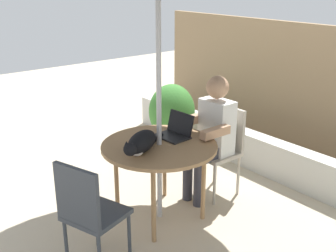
{
  "coord_description": "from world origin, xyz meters",
  "views": [
    {
      "loc": [
        2.73,
        -2.11,
        2.15
      ],
      "look_at": [
        0.0,
        0.1,
        0.88
      ],
      "focal_mm": 44.99,
      "sensor_mm": 36.0,
      "label": 1
    }
  ],
  "objects_px": {
    "chair_occupied": "(222,143)",
    "person_seated": "(211,131)",
    "potted_plant_by_chair": "(172,116)",
    "cat": "(141,143)",
    "laptop": "(176,130)",
    "chair_empty": "(88,209)",
    "patio_table": "(159,151)"
  },
  "relations": [
    {
      "from": "person_seated",
      "to": "cat",
      "type": "relative_size",
      "value": 2.09
    },
    {
      "from": "chair_occupied",
      "to": "potted_plant_by_chair",
      "type": "distance_m",
      "value": 1.14
    },
    {
      "from": "person_seated",
      "to": "cat",
      "type": "height_order",
      "value": "person_seated"
    },
    {
      "from": "chair_occupied",
      "to": "person_seated",
      "type": "distance_m",
      "value": 0.23
    },
    {
      "from": "chair_empty",
      "to": "potted_plant_by_chair",
      "type": "height_order",
      "value": "chair_empty"
    },
    {
      "from": "potted_plant_by_chair",
      "to": "laptop",
      "type": "bearing_deg",
      "value": -37.67
    },
    {
      "from": "chair_empty",
      "to": "patio_table",
      "type": "bearing_deg",
      "value": 107.73
    },
    {
      "from": "chair_occupied",
      "to": "potted_plant_by_chair",
      "type": "bearing_deg",
      "value": 166.94
    },
    {
      "from": "patio_table",
      "to": "chair_occupied",
      "type": "relative_size",
      "value": 1.14
    },
    {
      "from": "person_seated",
      "to": "potted_plant_by_chair",
      "type": "xyz_separation_m",
      "value": [
        -1.11,
        0.42,
        -0.22
      ]
    },
    {
      "from": "chair_occupied",
      "to": "laptop",
      "type": "bearing_deg",
      "value": -96.38
    },
    {
      "from": "chair_occupied",
      "to": "cat",
      "type": "height_order",
      "value": "chair_occupied"
    },
    {
      "from": "patio_table",
      "to": "chair_empty",
      "type": "bearing_deg",
      "value": -72.27
    },
    {
      "from": "person_seated",
      "to": "cat",
      "type": "bearing_deg",
      "value": -87.42
    },
    {
      "from": "patio_table",
      "to": "potted_plant_by_chair",
      "type": "xyz_separation_m",
      "value": [
        -1.11,
        1.06,
        -0.18
      ]
    },
    {
      "from": "laptop",
      "to": "cat",
      "type": "xyz_separation_m",
      "value": [
        0.1,
        -0.48,
        0.02
      ]
    },
    {
      "from": "cat",
      "to": "potted_plant_by_chair",
      "type": "xyz_separation_m",
      "value": [
        -1.15,
        1.29,
        -0.32
      ]
    },
    {
      "from": "person_seated",
      "to": "laptop",
      "type": "relative_size",
      "value": 3.94
    },
    {
      "from": "cat",
      "to": "laptop",
      "type": "bearing_deg",
      "value": 101.97
    },
    {
      "from": "chair_occupied",
      "to": "person_seated",
      "type": "bearing_deg",
      "value": -90.0
    },
    {
      "from": "laptop",
      "to": "chair_empty",
      "type": "bearing_deg",
      "value": -73.1
    },
    {
      "from": "chair_empty",
      "to": "cat",
      "type": "relative_size",
      "value": 1.52
    },
    {
      "from": "person_seated",
      "to": "potted_plant_by_chair",
      "type": "height_order",
      "value": "person_seated"
    },
    {
      "from": "patio_table",
      "to": "chair_empty",
      "type": "distance_m",
      "value": 0.93
    },
    {
      "from": "patio_table",
      "to": "cat",
      "type": "distance_m",
      "value": 0.27
    },
    {
      "from": "chair_occupied",
      "to": "cat",
      "type": "bearing_deg",
      "value": -87.82
    },
    {
      "from": "person_seated",
      "to": "laptop",
      "type": "bearing_deg",
      "value": -98.91
    },
    {
      "from": "chair_occupied",
      "to": "chair_empty",
      "type": "bearing_deg",
      "value": -80.5
    },
    {
      "from": "patio_table",
      "to": "cat",
      "type": "height_order",
      "value": "cat"
    },
    {
      "from": "patio_table",
      "to": "laptop",
      "type": "height_order",
      "value": "laptop"
    },
    {
      "from": "chair_empty",
      "to": "laptop",
      "type": "xyz_separation_m",
      "value": [
        -0.34,
        1.13,
        0.26
      ]
    },
    {
      "from": "cat",
      "to": "potted_plant_by_chair",
      "type": "bearing_deg",
      "value": 131.81
    }
  ]
}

